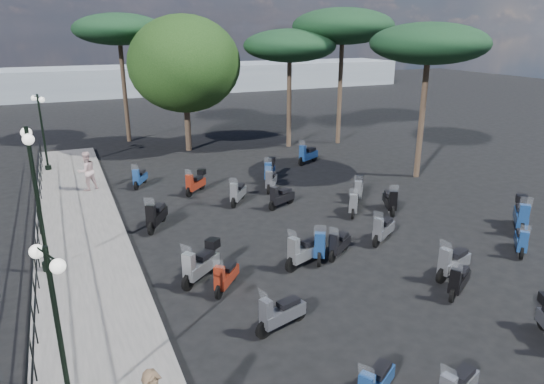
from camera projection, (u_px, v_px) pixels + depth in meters
name	position (u px, v px, depth m)	size (l,w,h in m)	color
ground	(300.00, 254.00, 15.94)	(120.00, 120.00, 0.00)	black
sidewalk	(84.00, 251.00, 16.02)	(3.00, 30.00, 0.15)	#605D5B
railing	(36.00, 237.00, 15.08)	(0.04, 26.04, 1.10)	black
lamp_post_0	(58.00, 326.00, 8.37)	(0.56, 0.97, 3.53)	black
lamp_post_1	(36.00, 191.00, 13.80)	(0.39, 1.29, 4.37)	black
lamp_post_2	(42.00, 127.00, 24.28)	(0.63, 1.06, 3.86)	black
pedestrian_far	(87.00, 171.00, 21.55)	(0.86, 0.67, 1.76)	beige
scooter_1	(281.00, 314.00, 11.81)	(1.57, 0.68, 1.28)	black
scooter_2	(201.00, 264.00, 14.13)	(1.47, 1.25, 1.41)	black
scooter_3	(226.00, 277.00, 13.64)	(1.05, 1.18, 1.19)	black
scooter_4	(156.00, 216.00, 17.84)	(1.03, 1.58, 1.41)	black
scooter_5	(140.00, 178.00, 22.64)	(0.87, 1.38, 1.21)	black
scooter_8	(320.00, 244.00, 15.53)	(1.02, 1.56, 1.39)	black
scooter_9	(304.00, 252.00, 15.02)	(1.67, 0.85, 1.39)	black
scooter_10	(281.00, 197.00, 20.00)	(1.47, 0.84, 1.26)	black
scooter_11	(196.00, 183.00, 21.74)	(1.24, 1.22, 1.26)	black
scooter_13	(453.00, 263.00, 14.33)	(1.66, 0.73, 1.35)	black
scooter_14	(339.00, 244.00, 15.68)	(1.26, 0.97, 1.19)	black
scooter_15	(383.00, 230.00, 16.74)	(1.44, 0.98, 1.30)	black
scooter_16	(353.00, 204.00, 19.25)	(0.99, 1.34, 1.25)	black
scooter_17	(238.00, 193.00, 20.43)	(1.09, 1.35, 1.30)	black
scooter_20	(459.00, 281.00, 13.41)	(1.34, 0.90, 1.21)	black
scooter_21	(390.00, 201.00, 19.45)	(0.91, 1.56, 1.34)	black
scooter_22	(271.00, 181.00, 22.11)	(1.02, 1.41, 1.30)	black
scooter_23	(270.00, 171.00, 23.45)	(1.06, 1.50, 1.34)	black
scooter_26	(521.00, 241.00, 15.91)	(1.11, 1.11, 1.18)	black
scooter_27	(521.00, 215.00, 17.73)	(1.46, 1.45, 1.49)	black
scooter_28	(359.00, 189.00, 20.88)	(1.08, 1.36, 1.26)	black
scooter_29	(308.00, 155.00, 26.49)	(1.61, 1.02, 1.42)	black
broadleaf_tree	(184.00, 64.00, 27.99)	(6.51, 6.51, 7.88)	#38281E
pine_0	(290.00, 46.00, 28.64)	(5.51, 5.51, 7.06)	#38281E
pine_1	(343.00, 27.00, 29.22)	(6.19, 6.19, 8.27)	#38281E
pine_2	(119.00, 30.00, 29.76)	(5.52, 5.52, 7.98)	#38281E
pine_3	(429.00, 44.00, 22.28)	(5.45, 5.45, 7.35)	#38281E
distant_hills	(118.00, 81.00, 54.44)	(70.00, 8.00, 3.00)	gray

